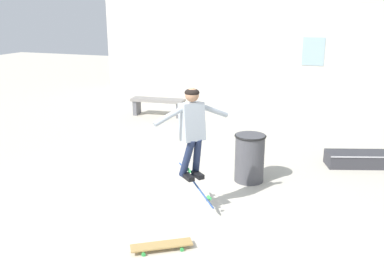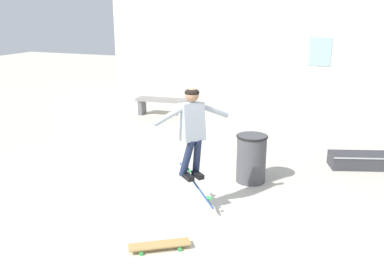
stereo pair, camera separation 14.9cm
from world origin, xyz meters
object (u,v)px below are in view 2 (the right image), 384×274
skateboard_flipping (197,186)px  skateboard_resting (160,245)px  park_bench (163,103)px  skater (192,126)px  trash_bin (251,157)px

skateboard_flipping → skateboard_resting: bearing=-71.8°
park_bench → skater: skater is taller
park_bench → trash_bin: bearing=-52.6°
skater → skateboard_flipping: 0.98m
park_bench → skater: bearing=-65.9°
skater → skateboard_resting: bearing=-47.0°
trash_bin → skateboard_resting: (-0.55, -2.74, -0.40)m
park_bench → skater: (3.10, -5.49, 1.03)m
skater → skateboard_flipping: bearing=75.5°
trash_bin → skateboard_flipping: trash_bin is taller
trash_bin → skater: (-0.57, -1.51, 0.93)m
park_bench → trash_bin: (3.67, -3.98, 0.10)m
trash_bin → skater: skater is taller
skateboard_resting → park_bench: bearing=81.4°
park_bench → skateboard_resting: 7.42m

